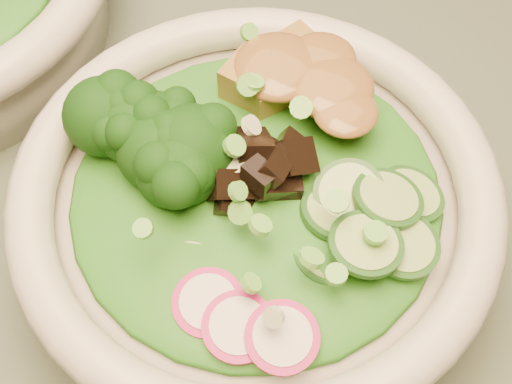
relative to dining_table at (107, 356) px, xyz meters
The scene contains 10 objects.
dining_table is the anchor object (origin of this frame).
salad_bowl 0.20m from the dining_table, 55.13° to the left, with size 0.28×0.28×0.08m.
lettuce_bed 0.21m from the dining_table, 55.13° to the left, with size 0.21×0.21×0.03m, color #1C5D13.
broccoli_florets 0.21m from the dining_table, 85.87° to the left, with size 0.08×0.07×0.05m, color black, non-canonical shape.
radish_slices 0.20m from the dining_table, 18.96° to the left, with size 0.12×0.04×0.02m, color #A60C53, non-canonical shape.
cucumber_slices 0.26m from the dining_table, 40.82° to the left, with size 0.07×0.07×0.04m, color #9FCB70, non-canonical shape.
mushroom_heap 0.23m from the dining_table, 59.66° to the left, with size 0.07×0.07×0.04m, color black, non-canonical shape.
tofu_cubes 0.25m from the dining_table, 72.66° to the left, with size 0.09×0.06×0.04m, color olive, non-canonical shape.
peanut_sauce 0.26m from the dining_table, 72.66° to the left, with size 0.07×0.06×0.02m, color brown.
scallion_garnish 0.23m from the dining_table, 55.13° to the left, with size 0.20×0.20×0.03m, color #67BE43, non-canonical shape.
Camera 1 is at (0.20, -0.07, 1.16)m, focal length 50.00 mm.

